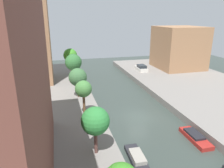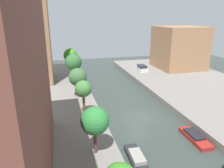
% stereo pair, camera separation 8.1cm
% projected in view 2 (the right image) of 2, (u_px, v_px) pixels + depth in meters
% --- Properties ---
extents(ground_plane, '(84.00, 84.00, 0.00)m').
position_uv_depth(ground_plane, '(138.00, 117.00, 28.56)').
color(ground_plane, '#333D38').
extents(quay_left, '(20.00, 64.00, 1.00)m').
position_uv_depth(quay_left, '(18.00, 128.00, 24.80)').
color(quay_left, gray).
rests_on(quay_left, ground_plane).
extents(apartment_tower_far, '(10.00, 8.28, 24.18)m').
position_uv_depth(apartment_tower_far, '(18.00, 15.00, 36.97)').
color(apartment_tower_far, '#9E704C').
rests_on(apartment_tower_far, quay_left).
extents(low_block_right, '(10.00, 10.15, 9.66)m').
position_uv_depth(low_block_right, '(179.00, 48.00, 49.99)').
color(low_block_right, '#9E704C').
rests_on(low_block_right, quay_right).
extents(street_tree_1, '(2.55, 2.55, 4.51)m').
position_uv_depth(street_tree_1, '(95.00, 121.00, 18.58)').
color(street_tree_1, brown).
rests_on(street_tree_1, quay_left).
extents(street_tree_2, '(2.07, 2.07, 4.58)m').
position_uv_depth(street_tree_2, '(83.00, 89.00, 25.79)').
color(street_tree_2, brown).
rests_on(street_tree_2, quay_left).
extents(street_tree_3, '(2.76, 2.76, 4.55)m').
position_uv_depth(street_tree_3, '(78.00, 77.00, 31.99)').
color(street_tree_3, '#513928').
rests_on(street_tree_3, quay_left).
extents(street_tree_4, '(3.00, 3.00, 5.51)m').
position_uv_depth(street_tree_4, '(73.00, 62.00, 38.25)').
color(street_tree_4, brown).
rests_on(street_tree_4, quay_left).
extents(street_tree_5, '(2.91, 2.91, 5.37)m').
position_uv_depth(street_tree_5, '(70.00, 55.00, 45.43)').
color(street_tree_5, brown).
rests_on(street_tree_5, quay_left).
extents(parked_car, '(2.02, 4.46, 1.33)m').
position_uv_depth(parked_car, '(141.00, 68.00, 48.62)').
color(parked_car, beige).
rests_on(parked_car, quay_right).
extents(moored_boat_left_2, '(1.49, 4.07, 0.82)m').
position_uv_depth(moored_boat_left_2, '(136.00, 158.00, 19.87)').
color(moored_boat_left_2, '#232328').
rests_on(moored_boat_left_2, ground_plane).
extents(moored_boat_right_2, '(1.56, 4.43, 0.72)m').
position_uv_depth(moored_boat_right_2, '(195.00, 137.00, 23.26)').
color(moored_boat_right_2, maroon).
rests_on(moored_boat_right_2, ground_plane).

